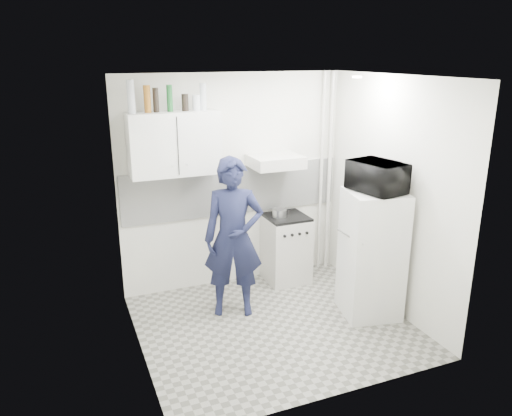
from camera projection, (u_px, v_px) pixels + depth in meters
name	position (u px, v px, depth m)	size (l,w,h in m)	color
floor	(274.00, 325.00, 5.37)	(2.80, 2.80, 0.00)	gray
ceiling	(277.00, 76.00, 4.60)	(2.80, 2.80, 0.00)	white
wall_back	(233.00, 182.00, 6.09)	(2.80, 2.80, 0.00)	silver
wall_left	(134.00, 228.00, 4.48)	(2.60, 2.60, 0.00)	silver
wall_right	(391.00, 196.00, 5.49)	(2.60, 2.60, 0.00)	silver
person	(234.00, 238.00, 5.41)	(0.65, 0.43, 1.78)	#151833
stove	(286.00, 249.00, 6.35)	(0.52, 0.52, 0.83)	beige
fridge	(372.00, 254.00, 5.44)	(0.59, 0.59, 1.42)	white
stove_top	(287.00, 217.00, 6.22)	(0.50, 0.50, 0.03)	black
saucepan	(279.00, 213.00, 6.18)	(0.18, 0.18, 0.10)	silver
microwave	(377.00, 177.00, 5.18)	(0.39, 0.58, 0.32)	black
bottle_a	(131.00, 97.00, 5.19)	(0.08, 0.08, 0.34)	#B2B7BC
bottle_b	(147.00, 99.00, 5.26)	(0.07, 0.07, 0.29)	brown
bottle_c	(156.00, 100.00, 5.30)	(0.06, 0.06, 0.26)	black
bottle_d	(170.00, 98.00, 5.35)	(0.06, 0.06, 0.28)	#144C1E
canister_a	(185.00, 102.00, 5.42)	(0.07, 0.07, 0.18)	black
canister_b	(196.00, 103.00, 5.47)	(0.09, 0.09, 0.17)	#B2B7BC
bottle_e	(203.00, 97.00, 5.48)	(0.07, 0.07, 0.29)	#B2B7BC
upper_cabinet	(174.00, 144.00, 5.50)	(1.00, 0.35, 0.70)	white
range_hood	(276.00, 161.00, 5.95)	(0.60, 0.50, 0.14)	beige
backsplash	(234.00, 190.00, 6.11)	(2.74, 0.03, 0.60)	white
pipe_a	(329.00, 174.00, 6.49)	(0.05, 0.05, 2.60)	beige
pipe_b	(321.00, 175.00, 6.45)	(0.04, 0.04, 2.60)	beige
ceiling_spot_fixture	(357.00, 77.00, 5.15)	(0.10, 0.10, 0.02)	white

